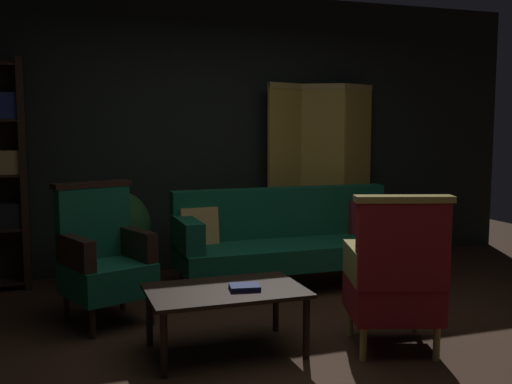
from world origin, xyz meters
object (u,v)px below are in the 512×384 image
object	(u,v)px
potted_plant	(118,232)
book_navy_cloth	(245,287)
folding_screen	(322,171)
velvet_couch	(290,236)
coffee_table	(225,296)
armchair_wing_left	(103,257)
armchair_gilt_accent	(395,277)

from	to	relation	value
potted_plant	book_navy_cloth	distance (m)	1.93
folding_screen	velvet_couch	world-z (taller)	folding_screen
folding_screen	potted_plant	size ratio (longest dim) A/B	2.14
coffee_table	armchair_wing_left	size ratio (longest dim) A/B	0.96
velvet_couch	book_navy_cloth	distance (m)	1.72
velvet_couch	potted_plant	size ratio (longest dim) A/B	2.39
folding_screen	book_navy_cloth	size ratio (longest dim) A/B	10.05
book_navy_cloth	potted_plant	bearing A→B (deg)	107.96
armchair_gilt_accent	book_navy_cloth	world-z (taller)	armchair_gilt_accent
folding_screen	armchair_wing_left	size ratio (longest dim) A/B	1.83
velvet_couch	book_navy_cloth	size ratio (longest dim) A/B	11.21
velvet_couch	armchair_gilt_accent	size ratio (longest dim) A/B	2.04
velvet_couch	armchair_wing_left	distance (m)	1.78
potted_plant	armchair_wing_left	bearing A→B (deg)	-102.86
folding_screen	armchair_gilt_accent	bearing A→B (deg)	-104.58
armchair_gilt_accent	book_navy_cloth	distance (m)	0.97
coffee_table	book_navy_cloth	world-z (taller)	book_navy_cloth
armchair_gilt_accent	armchair_wing_left	xyz separation A→B (m)	(-1.73, 1.23, 0.00)
folding_screen	armchair_gilt_accent	distance (m)	2.63
book_navy_cloth	velvet_couch	bearing A→B (deg)	58.24
coffee_table	armchair_wing_left	bearing A→B (deg)	127.78
armchair_gilt_accent	armchair_wing_left	distance (m)	2.12
armchair_wing_left	armchair_gilt_accent	bearing A→B (deg)	-35.42
velvet_couch	armchair_gilt_accent	bearing A→B (deg)	-89.25
velvet_couch	potted_plant	bearing A→B (deg)	165.88
folding_screen	velvet_couch	distance (m)	1.15
coffee_table	book_navy_cloth	bearing A→B (deg)	-28.31
armchair_wing_left	book_navy_cloth	bearing A→B (deg)	-49.87
coffee_table	armchair_gilt_accent	world-z (taller)	armchair_gilt_accent
coffee_table	book_navy_cloth	size ratio (longest dim) A/B	5.29
velvet_couch	potted_plant	distance (m)	1.55
coffee_table	book_navy_cloth	distance (m)	0.14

